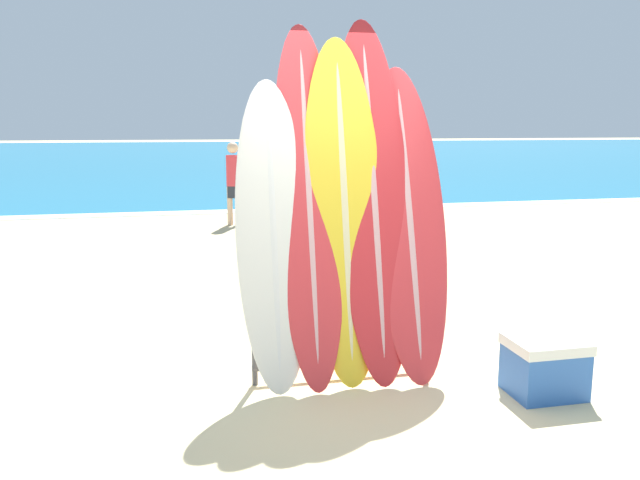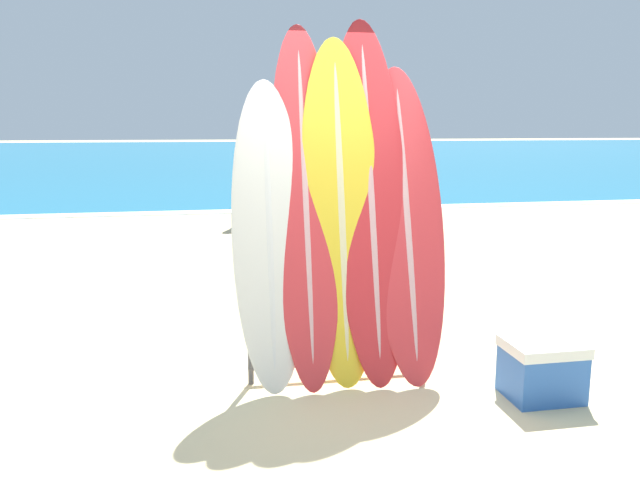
# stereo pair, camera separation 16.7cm
# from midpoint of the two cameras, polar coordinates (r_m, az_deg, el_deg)

# --- Properties ---
(ground_plane) EXTENTS (160.00, 160.00, 0.00)m
(ground_plane) POSITION_cam_midpoint_polar(r_m,az_deg,el_deg) (4.53, 2.95, -13.34)
(ground_plane) COLOR beige
(ocean_water) EXTENTS (120.00, 60.00, 0.01)m
(ocean_water) POSITION_cam_midpoint_polar(r_m,az_deg,el_deg) (42.73, -11.09, 7.79)
(ocean_water) COLOR teal
(ocean_water) RESTS_ON ground_plane
(surfboard_rack) EXTENTS (1.35, 0.04, 0.86)m
(surfboard_rack) POSITION_cam_midpoint_polar(r_m,az_deg,el_deg) (4.54, 1.14, -7.00)
(surfboard_rack) COLOR #47474C
(surfboard_rack) RESTS_ON ground_plane
(surfboard_slot_0) EXTENTS (0.52, 0.58, 2.15)m
(surfboard_slot_0) POSITION_cam_midpoint_polar(r_m,az_deg,el_deg) (4.34, -5.40, 0.45)
(surfboard_slot_0) COLOR silver
(surfboard_slot_0) RESTS_ON ground_plane
(surfboard_slot_1) EXTENTS (0.49, 0.76, 2.56)m
(surfboard_slot_1) POSITION_cam_midpoint_polar(r_m,az_deg,el_deg) (4.40, -2.13, 3.30)
(surfboard_slot_1) COLOR red
(surfboard_slot_1) RESTS_ON ground_plane
(surfboard_slot_2) EXTENTS (0.58, 0.63, 2.46)m
(surfboard_slot_2) POSITION_cam_midpoint_polar(r_m,az_deg,el_deg) (4.44, 1.14, 2.73)
(surfboard_slot_2) COLOR yellow
(surfboard_slot_2) RESTS_ON ground_plane
(surfboard_slot_3) EXTENTS (0.55, 0.80, 2.61)m
(surfboard_slot_3) POSITION_cam_midpoint_polar(r_m,az_deg,el_deg) (4.52, 3.82, 3.81)
(surfboard_slot_3) COLOR red
(surfboard_slot_3) RESTS_ON ground_plane
(surfboard_slot_4) EXTENTS (0.57, 0.79, 2.27)m
(surfboard_slot_4) POSITION_cam_midpoint_polar(r_m,az_deg,el_deg) (4.59, 7.06, 1.71)
(surfboard_slot_4) COLOR red
(surfboard_slot_4) RESTS_ON ground_plane
(person_near_water) EXTENTS (0.26, 0.21, 1.53)m
(person_near_water) POSITION_cam_midpoint_polar(r_m,az_deg,el_deg) (11.63, -8.33, 5.44)
(person_near_water) COLOR beige
(person_near_water) RESTS_ON ground_plane
(person_mid_beach) EXTENTS (0.29, 0.23, 1.73)m
(person_mid_beach) POSITION_cam_midpoint_polar(r_m,az_deg,el_deg) (10.27, 1.62, 5.51)
(person_mid_beach) COLOR #846047
(person_mid_beach) RESTS_ON ground_plane
(person_far_left) EXTENTS (0.21, 0.27, 1.60)m
(person_far_left) POSITION_cam_midpoint_polar(r_m,az_deg,el_deg) (7.21, -3.69, 2.82)
(person_far_left) COLOR #846047
(person_far_left) RESTS_ON ground_plane
(cooler_box) EXTENTS (0.49, 0.40, 0.40)m
(cooler_box) POSITION_cam_midpoint_polar(r_m,az_deg,el_deg) (4.59, 18.85, -10.88)
(cooler_box) COLOR #2D60B7
(cooler_box) RESTS_ON ground_plane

